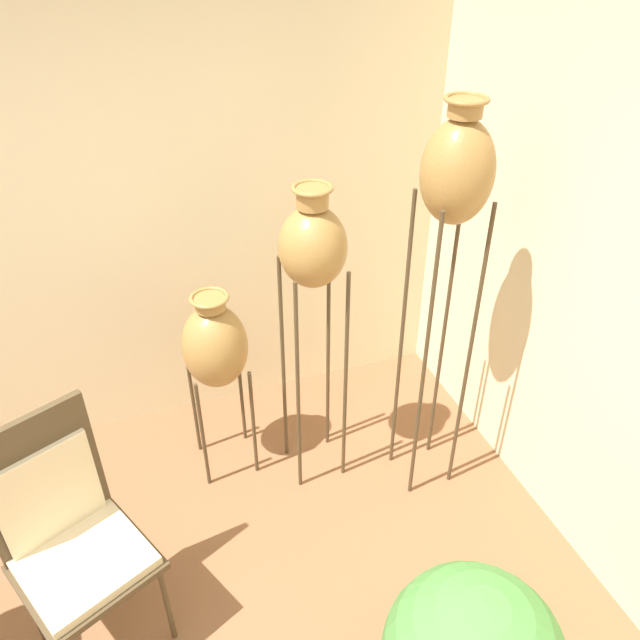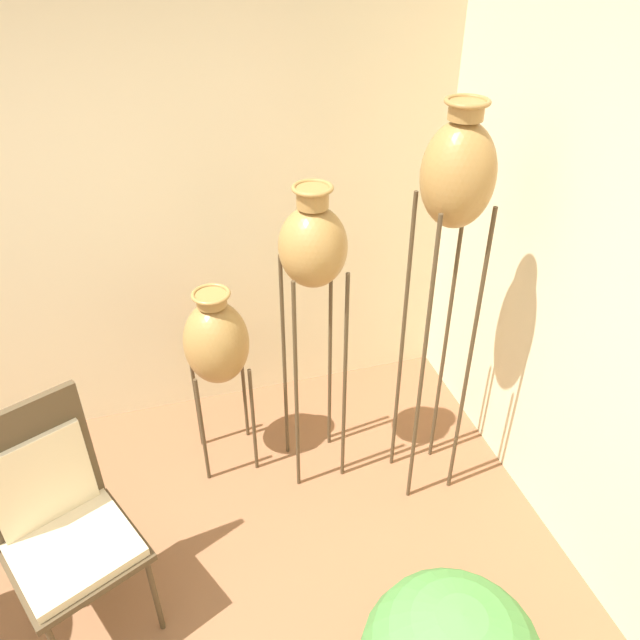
{
  "view_description": "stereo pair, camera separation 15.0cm",
  "coord_description": "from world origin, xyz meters",
  "px_view_note": "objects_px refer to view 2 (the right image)",
  "views": [
    {
      "loc": [
        0.35,
        -0.91,
        2.68
      ],
      "look_at": [
        1.2,
        1.44,
        0.99
      ],
      "focal_mm": 35.0,
      "sensor_mm": 36.0,
      "label": 1
    },
    {
      "loc": [
        0.5,
        -0.95,
        2.68
      ],
      "look_at": [
        1.2,
        1.44,
        0.99
      ],
      "focal_mm": 35.0,
      "sensor_mm": 36.0,
      "label": 2
    }
  ],
  "objects_px": {
    "vase_stand_tall": "(457,185)",
    "vase_stand_medium": "(313,251)",
    "chair": "(58,518)",
    "vase_stand_short": "(216,343)"
  },
  "relations": [
    {
      "from": "vase_stand_medium",
      "to": "chair",
      "type": "distance_m",
      "value": 1.53
    },
    {
      "from": "chair",
      "to": "vase_stand_short",
      "type": "bearing_deg",
      "value": 20.56
    },
    {
      "from": "vase_stand_medium",
      "to": "vase_stand_short",
      "type": "height_order",
      "value": "vase_stand_medium"
    },
    {
      "from": "vase_stand_medium",
      "to": "chair",
      "type": "height_order",
      "value": "vase_stand_medium"
    },
    {
      "from": "vase_stand_short",
      "to": "chair",
      "type": "xyz_separation_m",
      "value": [
        -0.76,
        -0.77,
        -0.16
      ]
    },
    {
      "from": "chair",
      "to": "vase_stand_tall",
      "type": "bearing_deg",
      "value": -14.29
    },
    {
      "from": "vase_stand_medium",
      "to": "chair",
      "type": "relative_size",
      "value": 1.45
    },
    {
      "from": "vase_stand_short",
      "to": "vase_stand_medium",
      "type": "bearing_deg",
      "value": -22.34
    },
    {
      "from": "vase_stand_tall",
      "to": "vase_stand_short",
      "type": "relative_size",
      "value": 1.85
    },
    {
      "from": "vase_stand_tall",
      "to": "vase_stand_medium",
      "type": "relative_size",
      "value": 1.23
    }
  ]
}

